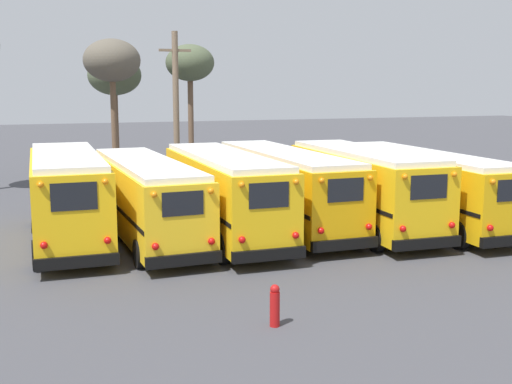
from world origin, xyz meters
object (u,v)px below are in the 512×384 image
at_px(school_bus_0, 67,195).
at_px(school_bus_2, 224,192).
at_px(bare_tree_3, 112,62).
at_px(fire_hydrant, 275,305).
at_px(school_bus_5, 422,185).
at_px(utility_pole, 176,108).
at_px(school_bus_4, 362,186).
at_px(school_bus_3, 284,186).
at_px(bare_tree_2, 115,76).
at_px(bare_tree_0, 190,65).
at_px(school_bus_1, 146,196).

relative_size(school_bus_0, school_bus_2, 0.96).
bearing_deg(bare_tree_3, fire_hydrant, -89.73).
height_order(school_bus_5, utility_pole, utility_pole).
xyz_separation_m(school_bus_4, bare_tree_3, (-7.27, 18.79, 5.41)).
xyz_separation_m(utility_pole, fire_hydrant, (-2.63, -22.01, -3.93)).
bearing_deg(utility_pole, school_bus_3, -81.84).
relative_size(school_bus_2, bare_tree_2, 1.28).
distance_m(school_bus_2, school_bus_4, 5.63).
xyz_separation_m(school_bus_0, bare_tree_0, (9.50, 19.59, 5.35)).
bearing_deg(bare_tree_0, bare_tree_2, 159.09).
relative_size(school_bus_4, bare_tree_3, 1.12).
bearing_deg(school_bus_2, school_bus_3, 17.43).
bearing_deg(bare_tree_3, bare_tree_0, 23.49).
height_order(school_bus_3, bare_tree_0, bare_tree_0).
height_order(school_bus_1, bare_tree_3, bare_tree_3).
relative_size(bare_tree_2, bare_tree_3, 0.91).
relative_size(school_bus_0, school_bus_5, 0.88).
distance_m(school_bus_2, school_bus_5, 8.43).
bearing_deg(school_bus_1, school_bus_2, -15.14).
relative_size(school_bus_0, utility_pole, 1.11).
distance_m(school_bus_3, bare_tree_3, 18.75).
xyz_separation_m(school_bus_2, bare_tree_0, (3.89, 20.67, 5.39)).
relative_size(utility_pole, fire_hydrant, 8.39).
height_order(school_bus_0, fire_hydrant, school_bus_0).
bearing_deg(school_bus_1, school_bus_4, -8.75).
distance_m(utility_pole, bare_tree_0, 8.79).
xyz_separation_m(school_bus_1, school_bus_2, (2.80, -0.76, 0.12)).
bearing_deg(school_bus_2, school_bus_1, 164.86).
distance_m(school_bus_1, school_bus_3, 5.61).
bearing_deg(school_bus_3, school_bus_4, -26.82).
bearing_deg(school_bus_1, utility_pole, 72.01).
xyz_separation_m(school_bus_1, bare_tree_3, (1.15, 17.50, 5.54)).
xyz_separation_m(school_bus_2, utility_pole, (1.10, 12.77, 2.71)).
bearing_deg(school_bus_2, school_bus_5, -3.61).
height_order(school_bus_3, bare_tree_2, bare_tree_2).
distance_m(school_bus_1, school_bus_5, 11.29).
bearing_deg(school_bus_0, fire_hydrant, -68.42).
relative_size(school_bus_4, school_bus_5, 0.88).
height_order(utility_pole, fire_hydrant, utility_pole).
bearing_deg(school_bus_4, school_bus_5, 0.12).
xyz_separation_m(school_bus_1, school_bus_5, (11.21, -1.29, 0.03)).
height_order(school_bus_0, utility_pole, utility_pole).
distance_m(school_bus_1, bare_tree_0, 21.72).
relative_size(school_bus_3, bare_tree_3, 1.26).
xyz_separation_m(school_bus_5, fire_hydrant, (-9.94, -8.70, -1.13)).
bearing_deg(bare_tree_0, school_bus_3, -93.15).
height_order(school_bus_3, school_bus_5, school_bus_3).
xyz_separation_m(school_bus_3, utility_pole, (-1.71, 11.89, 2.75)).
distance_m(school_bus_4, school_bus_5, 2.81).
distance_m(school_bus_5, bare_tree_0, 22.36).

